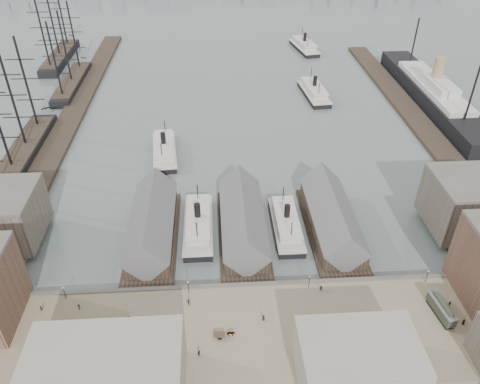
{
  "coord_description": "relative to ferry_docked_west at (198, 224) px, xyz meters",
  "views": [
    {
      "loc": [
        -7.34,
        -88.18,
        89.05
      ],
      "look_at": [
        0.0,
        30.0,
        6.0
      ],
      "focal_mm": 35.0,
      "sensor_mm": 36.0,
      "label": 1
    }
  ],
  "objects": [
    {
      "name": "lamp_post_near_e",
      "position": [
        28.0,
        -26.75,
        2.37
      ],
      "size": [
        0.44,
        0.44,
        3.92
      ],
      "color": "black",
      "rests_on": "quay"
    },
    {
      "name": "ferry_docked_west",
      "position": [
        0.0,
        0.0,
        0.0
      ],
      "size": [
        8.41,
        28.03,
        10.01
      ],
      "color": "black",
      "rests_on": "ground"
    },
    {
      "name": "pedestrian_9",
      "position": [
        61.5,
        -40.39,
        0.46
      ],
      "size": [
        0.76,
        0.92,
        1.61
      ],
      "primitive_type": "imported",
      "rotation": [
        0.0,
        0.0,
        5.08
      ],
      "color": "black",
      "rests_on": "quay"
    },
    {
      "name": "pedestrian_10",
      "position": [
        -27.91,
        -30.43,
        0.45
      ],
      "size": [
        1.18,
        1.08,
        1.59
      ],
      "primitive_type": "imported",
      "rotation": [
        0.0,
        0.0,
        2.52
      ],
      "color": "black",
      "rests_on": "quay"
    },
    {
      "name": "sailing_ship_near",
      "position": [
        -64.51,
        41.71,
        0.52
      ],
      "size": [
        9.51,
        65.49,
        39.08
      ],
      "color": "black",
      "rests_on": "ground"
    },
    {
      "name": "lamp_post_near_w",
      "position": [
        -2.0,
        -26.75,
        2.37
      ],
      "size": [
        0.44,
        0.44,
        3.92
      ],
      "color": "black",
      "rests_on": "quay"
    },
    {
      "name": "ocean_steamer",
      "position": [
        105.0,
        84.75,
        2.11
      ],
      "size": [
        14.17,
        103.54,
        20.71
      ],
      "color": "black",
      "rests_on": "ground"
    },
    {
      "name": "sailing_ship_far",
      "position": [
        -77.68,
        151.22,
        0.48
      ],
      "size": [
        9.5,
        52.79,
        39.07
      ],
      "color": "black",
      "rests_on": "ground"
    },
    {
      "name": "pedestrian_6",
      "position": [
        30.73,
        -28.2,
        0.54
      ],
      "size": [
        0.96,
        1.06,
        1.77
      ],
      "primitive_type": "imported",
      "rotation": [
        0.0,
        0.0,
        5.13
      ],
      "color": "black",
      "rests_on": "quay"
    },
    {
      "name": "horse_cart_center",
      "position": [
        6.97,
        -40.49,
        0.46
      ],
      "size": [
        4.9,
        1.65,
        1.59
      ],
      "rotation": [
        0.0,
        0.0,
        1.51
      ],
      "color": "black",
      "rests_on": "quay"
    },
    {
      "name": "ferry_open_mid",
      "position": [
        52.84,
        94.78,
        0.09
      ],
      "size": [
        11.36,
        29.81,
        10.4
      ],
      "rotation": [
        0.0,
        0.0,
        0.09
      ],
      "color": "black",
      "rests_on": "ground"
    },
    {
      "name": "ferry_docked_east",
      "position": [
        26.0,
        -1.27,
        -0.16
      ],
      "size": [
        7.83,
        26.12,
        9.33
      ],
      "color": "black",
      "rests_on": "ground"
    },
    {
      "name": "sailing_ship_mid",
      "position": [
        -62.36,
        113.09,
        0.23
      ],
      "size": [
        8.76,
        50.59,
        36.0
      ],
      "color": "black",
      "rests_on": "ground"
    },
    {
      "name": "ground",
      "position": [
        13.0,
        -19.75,
        -2.35
      ],
      "size": [
        900.0,
        900.0,
        0.0
      ],
      "primitive_type": "plane",
      "color": "#54615F",
      "rests_on": "ground"
    },
    {
      "name": "ferry_shed_east",
      "position": [
        39.0,
        -2.87,
        2.29
      ],
      "size": [
        14.0,
        42.0,
        12.6
      ],
      "color": "#2D231C",
      "rests_on": "ground"
    },
    {
      "name": "west_wharf",
      "position": [
        -55.0,
        80.25,
        -1.55
      ],
      "size": [
        10.0,
        220.0,
        1.6
      ],
      "primitive_type": "cube",
      "color": "#2D231C",
      "rests_on": "ground"
    },
    {
      "name": "horse_cart_right",
      "position": [
        26.78,
        -42.19,
        0.41
      ],
      "size": [
        4.71,
        2.34,
        1.44
      ],
      "rotation": [
        0.0,
        0.0,
        1.77
      ],
      "color": "black",
      "rests_on": "quay"
    },
    {
      "name": "ferry_open_far",
      "position": [
        59.92,
        161.06,
        0.11
      ],
      "size": [
        13.99,
        30.5,
        10.5
      ],
      "rotation": [
        0.0,
        0.0,
        0.18
      ],
      "color": "black",
      "rests_on": "ground"
    },
    {
      "name": "east_wharf",
      "position": [
        91.0,
        70.25,
        -1.55
      ],
      "size": [
        10.0,
        180.0,
        1.6
      ],
      "primitive_type": "cube",
      "color": "#2D231C",
      "rests_on": "ground"
    },
    {
      "name": "pedestrian_7",
      "position": [
        44.85,
        -45.55,
        0.45
      ],
      "size": [
        0.95,
        1.18,
        1.59
      ],
      "primitive_type": "imported",
      "rotation": [
        0.0,
        0.0,
        5.12
      ],
      "color": "black",
      "rests_on": "quay"
    },
    {
      "name": "ferry_shed_west",
      "position": [
        -13.0,
        -2.87,
        2.29
      ],
      "size": [
        14.0,
        42.0,
        12.6
      ],
      "color": "#2D231C",
      "rests_on": "ground"
    },
    {
      "name": "pedestrian_0",
      "position": [
        -36.82,
        -30.3,
        0.44
      ],
      "size": [
        0.63,
        0.49,
        1.57
      ],
      "primitive_type": "imported",
      "rotation": [
        0.0,
        0.0,
        0.14
      ],
      "color": "black",
      "rests_on": "quay"
    },
    {
      "name": "pedestrian_2",
      "position": [
        -1.92,
        -30.72,
        0.55
      ],
      "size": [
        1.22,
        0.77,
        1.8
      ],
      "primitive_type": "imported",
      "rotation": [
        0.0,
        0.0,
        3.23
      ],
      "color": "black",
      "rests_on": "quay"
    },
    {
      "name": "ferry_open_near",
      "position": [
        -13.05,
        44.62,
        -0.04
      ],
      "size": [
        10.92,
        28.27,
        9.86
      ],
      "rotation": [
        0.0,
        0.0,
        0.1
      ],
      "color": "black",
      "rests_on": "ground"
    },
    {
      "name": "warehouse_east_back",
      "position": [
        81.0,
        -4.75,
        7.15
      ],
      "size": [
        28.0,
        20.0,
        15.0
      ],
      "primitive_type": "cube",
      "color": "#60564C",
      "rests_on": "east_land"
    },
    {
      "name": "pedestrian_5",
      "position": [
        27.27,
        -40.7,
        0.52
      ],
      "size": [
        0.78,
        0.71,
        1.73
      ],
      "primitive_type": "imported",
      "rotation": [
        0.0,
        0.0,
        0.52
      ],
      "color": "black",
      "rests_on": "quay"
    },
    {
      "name": "tram",
      "position": [
        57.25,
        -37.29,
        1.41
      ],
      "size": [
        3.75,
        9.88,
        3.43
      ],
      "rotation": [
        0.0,
        0.0,
        0.13
      ],
      "color": "black",
      "rests_on": "quay"
    },
    {
      "name": "street_bldg_center",
      "position": [
        33.0,
        -51.75,
        4.65
      ],
      "size": [
        24.0,
        16.0,
        10.0
      ],
      "primitive_type": "cube",
      "color": "gray",
      "rests_on": "quay"
    },
    {
      "name": "pedestrian_4",
      "position": [
        15.57,
        -36.35,
        0.47
      ],
      "size": [
        0.94,
        0.79,
        1.63
      ],
      "primitive_type": "imported",
      "rotation": [
        0.0,
        0.0,
        3.54
      ],
      "color": "black",
      "rests_on": "quay"
    },
    {
      "name": "ferry_shed_center",
      "position": [
        13.0,
        -2.87,
        2.29
      ],
      "size": [
        14.0,
        42.0,
        12.6
      ],
      "color": "#2D231C",
      "rests_on": "ground"
    },
    {
      "name": "pedestrian_1",
      "position": [
        -21.54,
        -38.82,
        0.51
      ],
      "size": [
        0.7,
        0.87,
        1.7
      ],
      "primitive_type": "imported",
      "rotation": [
        0.0,
        0.0,
        4.64
      ],
      "color": "black",
      "rests_on": "quay"
    },
    {
      "name": "street_bldg_west",
      "position": [
        -17.0,
        -51.75,
        5.65
      ],
      "size": [
        30.0,
        16.0,
        12.0
      ],
      "primitive_type": "cube",
      "color": "gray",
      "rests_on": "quay"
    },
    {
      "name": "horse_cart_left",
      "position": [
        -16.9,
        -35.03,
        0.44
      ],
      "size": [
        4.63,
        3.55,
        1.52
      ],
      "rotation": [
        0.0,
        0.0,
        1.02
      ],
      "color": "black",
      "rests_on": "quay"
    },
    {
      "name": "lamp_post_far_e",
      "position": [
        58.0,
        -26.75,
        2.37
      ],
      "size": [
        0.44,
        0.44,
        3.92
      ],
      "color": "black",
      "rests_on": "quay"
    },
    {
      "name": "quay",
      "position": [
        13.0,
        -39.75,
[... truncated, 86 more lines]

